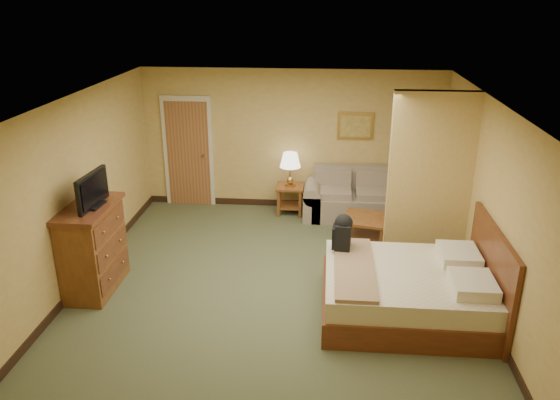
# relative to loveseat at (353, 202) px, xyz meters

# --- Properties ---
(floor) EXTENTS (6.00, 6.00, 0.00)m
(floor) POSITION_rel_loveseat_xyz_m (-1.15, -2.57, -0.29)
(floor) COLOR #4B5235
(floor) RESTS_ON ground
(ceiling) EXTENTS (6.00, 6.00, 0.00)m
(ceiling) POSITION_rel_loveseat_xyz_m (-1.15, -2.57, 2.31)
(ceiling) COLOR white
(ceiling) RESTS_ON back_wall
(back_wall) EXTENTS (5.50, 0.02, 2.60)m
(back_wall) POSITION_rel_loveseat_xyz_m (-1.15, 0.43, 1.01)
(back_wall) COLOR tan
(back_wall) RESTS_ON floor
(left_wall) EXTENTS (0.02, 6.00, 2.60)m
(left_wall) POSITION_rel_loveseat_xyz_m (-3.90, -2.57, 1.01)
(left_wall) COLOR tan
(left_wall) RESTS_ON floor
(right_wall) EXTENTS (0.02, 6.00, 2.60)m
(right_wall) POSITION_rel_loveseat_xyz_m (1.60, -2.57, 1.01)
(right_wall) COLOR tan
(right_wall) RESTS_ON floor
(partition) EXTENTS (1.20, 0.15, 2.60)m
(partition) POSITION_rel_loveseat_xyz_m (1.00, -1.65, 1.01)
(partition) COLOR tan
(partition) RESTS_ON floor
(door) EXTENTS (0.94, 0.16, 2.10)m
(door) POSITION_rel_loveseat_xyz_m (-3.10, 0.39, 0.74)
(door) COLOR beige
(door) RESTS_ON floor
(baseboard) EXTENTS (5.50, 0.02, 0.12)m
(baseboard) POSITION_rel_loveseat_xyz_m (-1.15, 0.42, -0.23)
(baseboard) COLOR black
(baseboard) RESTS_ON floor
(loveseat) EXTENTS (1.78, 0.83, 0.90)m
(loveseat) POSITION_rel_loveseat_xyz_m (0.00, 0.00, 0.00)
(loveseat) COLOR gray
(loveseat) RESTS_ON floor
(side_table) EXTENTS (0.49, 0.49, 0.54)m
(side_table) POSITION_rel_loveseat_xyz_m (-1.15, 0.08, 0.06)
(side_table) COLOR brown
(side_table) RESTS_ON floor
(table_lamp) EXTENTS (0.38, 0.38, 0.62)m
(table_lamp) POSITION_rel_loveseat_xyz_m (-1.15, 0.08, 0.72)
(table_lamp) COLOR #B48242
(table_lamp) RESTS_ON side_table
(coffee_table) EXTENTS (0.86, 0.86, 0.46)m
(coffee_table) POSITION_rel_loveseat_xyz_m (0.16, -1.11, 0.04)
(coffee_table) COLOR brown
(coffee_table) RESTS_ON floor
(wall_picture) EXTENTS (0.65, 0.04, 0.50)m
(wall_picture) POSITION_rel_loveseat_xyz_m (0.00, 0.40, 1.31)
(wall_picture) COLOR #B78E3F
(wall_picture) RESTS_ON back_wall
(dresser) EXTENTS (0.61, 1.15, 1.23)m
(dresser) POSITION_rel_loveseat_xyz_m (-3.62, -2.91, 0.33)
(dresser) COLOR brown
(dresser) RESTS_ON floor
(tv) EXTENTS (0.21, 0.76, 0.46)m
(tv) POSITION_rel_loveseat_xyz_m (-3.52, -2.91, 1.16)
(tv) COLOR black
(tv) RESTS_ON dresser
(bed) EXTENTS (2.20, 1.87, 1.21)m
(bed) POSITION_rel_loveseat_xyz_m (0.67, -3.15, 0.04)
(bed) COLOR #542613
(bed) RESTS_ON floor
(backpack) EXTENTS (0.24, 0.32, 0.53)m
(backpack) POSITION_rel_loveseat_xyz_m (-0.25, -2.63, 0.58)
(backpack) COLOR black
(backpack) RESTS_ON bed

